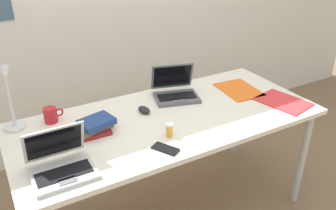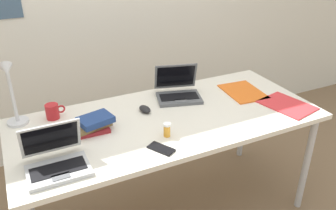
# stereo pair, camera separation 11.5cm
# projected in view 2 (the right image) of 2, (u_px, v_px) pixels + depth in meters

# --- Properties ---
(desk) EXTENTS (1.80, 0.80, 0.74)m
(desk) POSITION_uv_depth(u_px,v_px,m) (168.00, 125.00, 2.10)
(desk) COLOR silver
(desk) RESTS_ON ground_plane
(desk_lamp) EXTENTS (0.12, 0.18, 0.40)m
(desk_lamp) POSITION_uv_depth(u_px,v_px,m) (12.00, 94.00, 1.89)
(desk_lamp) COLOR silver
(desk_lamp) RESTS_ON desk
(laptop_front_left) EXTENTS (0.34, 0.32, 0.20)m
(laptop_front_left) POSITION_uv_depth(u_px,v_px,m) (178.00, 91.00, 2.29)
(laptop_front_left) COLOR #515459
(laptop_front_left) RESTS_ON desk
(laptop_mid_desk) EXTENTS (0.28, 0.26, 0.20)m
(laptop_mid_desk) POSITION_uv_depth(u_px,v_px,m) (56.00, 160.00, 1.62)
(laptop_mid_desk) COLOR #B7BABC
(laptop_mid_desk) RESTS_ON desk
(computer_mouse) EXTENTS (0.07, 0.10, 0.03)m
(computer_mouse) POSITION_uv_depth(u_px,v_px,m) (145.00, 109.00, 2.12)
(computer_mouse) COLOR black
(computer_mouse) RESTS_ON desk
(cell_phone) EXTENTS (0.12, 0.15, 0.01)m
(cell_phone) POSITION_uv_depth(u_px,v_px,m) (161.00, 149.00, 1.77)
(cell_phone) COLOR black
(cell_phone) RESTS_ON desk
(pill_bottle) EXTENTS (0.04, 0.04, 0.08)m
(pill_bottle) POSITION_uv_depth(u_px,v_px,m) (167.00, 129.00, 1.87)
(pill_bottle) COLOR gold
(pill_bottle) RESTS_ON desk
(book_stack) EXTENTS (0.23, 0.17, 0.08)m
(book_stack) POSITION_uv_depth(u_px,v_px,m) (94.00, 124.00, 1.92)
(book_stack) COLOR maroon
(book_stack) RESTS_ON desk
(paper_folder_center) EXTENTS (0.26, 0.33, 0.01)m
(paper_folder_center) POSITION_uv_depth(u_px,v_px,m) (243.00, 92.00, 2.37)
(paper_folder_center) COLOR orange
(paper_folder_center) RESTS_ON desk
(paper_folder_mid_desk) EXTENTS (0.29, 0.35, 0.01)m
(paper_folder_mid_desk) POSITION_uv_depth(u_px,v_px,m) (287.00, 105.00, 2.20)
(paper_folder_mid_desk) COLOR red
(paper_folder_mid_desk) RESTS_ON desk
(coffee_mug) EXTENTS (0.11, 0.08, 0.09)m
(coffee_mug) POSITION_uv_depth(u_px,v_px,m) (53.00, 111.00, 2.04)
(coffee_mug) COLOR #B21E23
(coffee_mug) RESTS_ON desk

